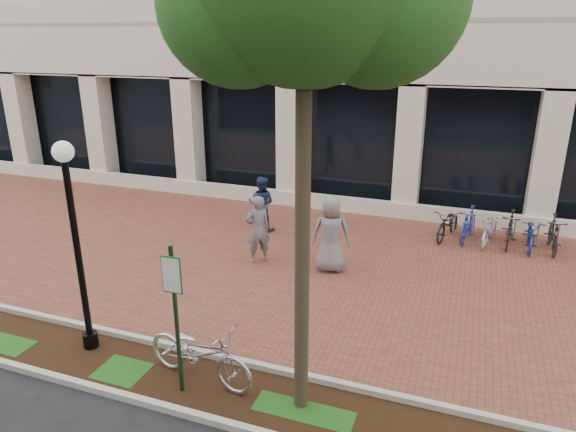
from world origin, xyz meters
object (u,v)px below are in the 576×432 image
(lamppost, at_px, (76,237))
(pedestrian_right, at_px, (331,234))
(bike_rack_cluster, at_px, (498,229))
(locked_bicycle, at_px, (200,352))
(pedestrian_left, at_px, (258,229))
(pedestrian_mid, at_px, (261,204))
(parking_sign, at_px, (175,303))

(lamppost, distance_m, pedestrian_right, 6.01)
(bike_rack_cluster, bearing_deg, lamppost, -123.21)
(pedestrian_right, bearing_deg, bike_rack_cluster, -153.93)
(locked_bicycle, distance_m, pedestrian_left, 4.98)
(lamppost, xyz_separation_m, pedestrian_mid, (0.61, 6.87, -1.40))
(parking_sign, distance_m, pedestrian_right, 5.52)
(pedestrian_right, relative_size, bike_rack_cluster, 0.56)
(locked_bicycle, distance_m, pedestrian_right, 5.09)
(pedestrian_right, bearing_deg, pedestrian_left, -9.39)
(pedestrian_left, relative_size, pedestrian_mid, 1.07)
(lamppost, distance_m, bike_rack_cluster, 11.07)
(locked_bicycle, relative_size, bike_rack_cluster, 0.60)
(pedestrian_right, height_order, bike_rack_cluster, pedestrian_right)
(lamppost, bearing_deg, pedestrian_right, 55.42)
(locked_bicycle, bearing_deg, pedestrian_mid, 23.44)
(pedestrian_left, distance_m, pedestrian_right, 1.92)
(pedestrian_left, bearing_deg, lamppost, 32.17)
(lamppost, relative_size, pedestrian_mid, 2.35)
(parking_sign, height_order, lamppost, lamppost)
(parking_sign, distance_m, bike_rack_cluster, 10.07)
(pedestrian_left, height_order, pedestrian_right, pedestrian_right)
(pedestrian_mid, relative_size, pedestrian_right, 0.86)
(lamppost, relative_size, bike_rack_cluster, 1.13)
(locked_bicycle, bearing_deg, bike_rack_cluster, -21.68)
(parking_sign, bearing_deg, locked_bicycle, 65.46)
(parking_sign, height_order, pedestrian_right, parking_sign)
(lamppost, relative_size, pedestrian_right, 2.02)
(parking_sign, relative_size, pedestrian_left, 1.45)
(parking_sign, distance_m, pedestrian_mid, 7.64)
(parking_sign, bearing_deg, bike_rack_cluster, 58.51)
(parking_sign, xyz_separation_m, pedestrian_mid, (-1.68, 7.41, -0.81))
(parking_sign, xyz_separation_m, bike_rack_cluster, (5.02, 8.66, -1.18))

